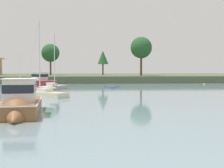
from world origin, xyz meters
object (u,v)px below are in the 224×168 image
mooring_buoy_red (7,87)px  dinghy_skyblue (112,88)px  mooring_buoy_yellow (204,84)px  sailboat_grey (53,89)px  cruiser_maroon (38,82)px  sailboat_cream (43,95)px  cruiser_wood (20,107)px

mooring_buoy_red → dinghy_skyblue: bearing=-14.6°
mooring_buoy_red → mooring_buoy_yellow: (42.64, 7.69, -0.02)m
sailboat_grey → mooring_buoy_red: sailboat_grey is taller
sailboat_grey → cruiser_maroon: bearing=108.0°
sailboat_grey → mooring_buoy_red: (-9.85, 8.61, -0.13)m
sailboat_cream → sailboat_grey: size_ratio=1.00×
cruiser_wood → mooring_buoy_yellow: bearing=55.1°
cruiser_maroon → mooring_buoy_yellow: bearing=2.9°
sailboat_cream → cruiser_maroon: sailboat_cream is taller
cruiser_wood → mooring_buoy_yellow: (32.01, 45.90, -0.59)m
sailboat_grey → mooring_buoy_red: size_ratio=19.12×
cruiser_wood → sailboat_grey: 29.61m
cruiser_wood → sailboat_cream: size_ratio=0.93×
sailboat_cream → sailboat_grey: bearing=90.7°
cruiser_maroon → mooring_buoy_red: 7.78m
dinghy_skyblue → mooring_buoy_red: size_ratio=6.67×
cruiser_wood → cruiser_maroon: 44.35m
dinghy_skyblue → mooring_buoy_yellow: bearing=30.1°
sailboat_grey → sailboat_cream: bearing=-89.3°
cruiser_wood → sailboat_cream: bearing=92.1°
dinghy_skyblue → sailboat_grey: (-10.46, -3.34, 0.08)m
cruiser_maroon → mooring_buoy_red: bearing=-131.6°
cruiser_wood → dinghy_skyblue: size_ratio=2.67×
mooring_buoy_yellow → sailboat_cream: bearing=-138.1°
sailboat_grey → cruiser_wood: bearing=-88.5°
dinghy_skyblue → sailboat_cream: sailboat_cream is taller
mooring_buoy_red → mooring_buoy_yellow: size_ratio=1.23×
dinghy_skyblue → mooring_buoy_red: bearing=165.4°
cruiser_wood → mooring_buoy_yellow: size_ratio=21.85×
cruiser_wood → cruiser_maroon: bearing=97.1°
cruiser_maroon → mooring_buoy_red: size_ratio=17.10×
dinghy_skyblue → mooring_buoy_red: (-20.31, 5.28, -0.05)m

